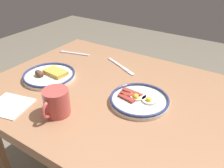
{
  "coord_description": "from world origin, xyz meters",
  "views": [
    {
      "loc": [
        -0.42,
        0.71,
        1.27
      ],
      "look_at": [
        0.05,
        -0.0,
        0.76
      ],
      "focal_mm": 37.56,
      "sensor_mm": 36.0,
      "label": 1
    }
  ],
  "objects_px": {
    "plate_center_pancakes": "(49,75)",
    "fork_near": "(74,53)",
    "coffee_mug": "(56,102)",
    "butter_knife": "(120,66)",
    "plate_near_main": "(139,100)",
    "paper_napkin": "(9,105)"
  },
  "relations": [
    {
      "from": "plate_near_main",
      "to": "plate_center_pancakes",
      "type": "height_order",
      "value": "plate_center_pancakes"
    },
    {
      "from": "plate_center_pancakes",
      "to": "coffee_mug",
      "type": "relative_size",
      "value": 1.9
    },
    {
      "from": "plate_center_pancakes",
      "to": "plate_near_main",
      "type": "bearing_deg",
      "value": -173.58
    },
    {
      "from": "paper_napkin",
      "to": "fork_near",
      "type": "xyz_separation_m",
      "value": [
        0.13,
        -0.52,
        0.0
      ]
    },
    {
      "from": "butter_knife",
      "to": "fork_near",
      "type": "bearing_deg",
      "value": 0.82
    },
    {
      "from": "coffee_mug",
      "to": "butter_knife",
      "type": "relative_size",
      "value": 0.6
    },
    {
      "from": "plate_near_main",
      "to": "paper_napkin",
      "type": "bearing_deg",
      "value": 35.82
    },
    {
      "from": "plate_center_pancakes",
      "to": "butter_knife",
      "type": "height_order",
      "value": "plate_center_pancakes"
    },
    {
      "from": "plate_near_main",
      "to": "plate_center_pancakes",
      "type": "relative_size",
      "value": 0.97
    },
    {
      "from": "plate_near_main",
      "to": "fork_near",
      "type": "distance_m",
      "value": 0.58
    },
    {
      "from": "paper_napkin",
      "to": "fork_near",
      "type": "relative_size",
      "value": 0.83
    },
    {
      "from": "plate_near_main",
      "to": "fork_near",
      "type": "bearing_deg",
      "value": -23.07
    },
    {
      "from": "plate_near_main",
      "to": "fork_near",
      "type": "height_order",
      "value": "plate_near_main"
    },
    {
      "from": "plate_center_pancakes",
      "to": "fork_near",
      "type": "height_order",
      "value": "plate_center_pancakes"
    },
    {
      "from": "plate_near_main",
      "to": "butter_knife",
      "type": "bearing_deg",
      "value": -45.59
    },
    {
      "from": "fork_near",
      "to": "plate_near_main",
      "type": "bearing_deg",
      "value": 156.93
    },
    {
      "from": "coffee_mug",
      "to": "paper_napkin",
      "type": "xyz_separation_m",
      "value": [
        0.19,
        0.07,
        -0.05
      ]
    },
    {
      "from": "plate_near_main",
      "to": "fork_near",
      "type": "xyz_separation_m",
      "value": [
        0.53,
        -0.23,
        -0.01
      ]
    },
    {
      "from": "plate_near_main",
      "to": "butter_knife",
      "type": "distance_m",
      "value": 0.32
    },
    {
      "from": "paper_napkin",
      "to": "coffee_mug",
      "type": "bearing_deg",
      "value": -160.45
    },
    {
      "from": "plate_near_main",
      "to": "plate_center_pancakes",
      "type": "xyz_separation_m",
      "value": [
        0.44,
        0.05,
        0.0
      ]
    },
    {
      "from": "coffee_mug",
      "to": "fork_near",
      "type": "distance_m",
      "value": 0.56
    }
  ]
}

